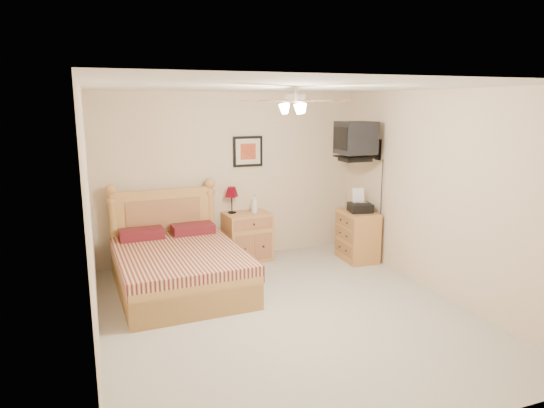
{
  "coord_description": "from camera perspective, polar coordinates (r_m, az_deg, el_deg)",
  "views": [
    {
      "loc": [
        -1.94,
        -4.74,
        2.34
      ],
      "look_at": [
        0.16,
        0.9,
        1.08
      ],
      "focal_mm": 32.0,
      "sensor_mm": 36.0,
      "label": 1
    }
  ],
  "objects": [
    {
      "name": "ceiling_fan",
      "position": [
        4.93,
        2.76,
        12.05
      ],
      "size": [
        1.14,
        1.14,
        0.28
      ],
      "primitive_type": null,
      "color": "silver",
      "rests_on": "ceiling"
    },
    {
      "name": "floor",
      "position": [
        5.63,
        1.7,
        -12.74
      ],
      "size": [
        4.5,
        4.5,
        0.0
      ],
      "primitive_type": "plane",
      "color": "#AAA599",
      "rests_on": "ground"
    },
    {
      "name": "wall_front",
      "position": [
        3.34,
        16.69,
        -7.75
      ],
      "size": [
        4.0,
        0.04,
        2.5
      ],
      "primitive_type": "cube",
      "color": "beige",
      "rests_on": "ground"
    },
    {
      "name": "wall_left",
      "position": [
        4.86,
        -20.63,
        -1.9
      ],
      "size": [
        0.04,
        4.5,
        2.5
      ],
      "primitive_type": "cube",
      "color": "beige",
      "rests_on": "ground"
    },
    {
      "name": "wall_right",
      "position": [
        6.26,
        18.99,
        1.15
      ],
      "size": [
        0.04,
        4.5,
        2.5
      ],
      "primitive_type": "cube",
      "color": "beige",
      "rests_on": "ground"
    },
    {
      "name": "wall_tv",
      "position": [
        7.13,
        10.86,
        7.36
      ],
      "size": [
        0.56,
        0.46,
        0.58
      ],
      "primitive_type": null,
      "color": "black",
      "rests_on": "wall_right"
    },
    {
      "name": "ceiling",
      "position": [
        5.12,
        1.87,
        13.62
      ],
      "size": [
        4.0,
        4.5,
        0.04
      ],
      "primitive_type": "cube",
      "color": "white",
      "rests_on": "ground"
    },
    {
      "name": "table_lamp",
      "position": [
        7.24,
        -4.76,
        0.48
      ],
      "size": [
        0.24,
        0.24,
        0.4
      ],
      "primitive_type": null,
      "rotation": [
        0.0,
        0.0,
        0.13
      ],
      "color": "#5B010F",
      "rests_on": "nightstand"
    },
    {
      "name": "magazine_upper",
      "position": [
        7.51,
        8.84,
        -0.22
      ],
      "size": [
        0.35,
        0.37,
        0.02
      ],
      "primitive_type": "imported",
      "rotation": [
        0.0,
        0.0,
        0.54
      ],
      "color": "tan",
      "rests_on": "magazine_lower"
    },
    {
      "name": "dresser",
      "position": [
        7.42,
        10.03,
        -3.7
      ],
      "size": [
        0.47,
        0.65,
        0.75
      ],
      "primitive_type": "cube",
      "rotation": [
        0.0,
        0.0,
        -0.04
      ],
      "color": "#A05E31",
      "rests_on": "ground"
    },
    {
      "name": "fax_machine",
      "position": [
        7.28,
        10.37,
        0.39
      ],
      "size": [
        0.38,
        0.39,
        0.34
      ],
      "primitive_type": null,
      "rotation": [
        0.0,
        0.0,
        -0.2
      ],
      "color": "black",
      "rests_on": "dresser"
    },
    {
      "name": "magazine_lower",
      "position": [
        7.47,
        8.88,
        -0.48
      ],
      "size": [
        0.29,
        0.34,
        0.03
      ],
      "primitive_type": "imported",
      "rotation": [
        0.0,
        0.0,
        -0.24
      ],
      "color": "#BAA991",
      "rests_on": "dresser"
    },
    {
      "name": "lotion_bottle",
      "position": [
        7.25,
        -2.07,
        0.01
      ],
      "size": [
        0.11,
        0.11,
        0.27
      ],
      "primitive_type": "imported",
      "rotation": [
        0.0,
        0.0,
        0.09
      ],
      "color": "silver",
      "rests_on": "nightstand"
    },
    {
      "name": "nightstand",
      "position": [
        7.34,
        -2.92,
        -3.82
      ],
      "size": [
        0.7,
        0.55,
        0.72
      ],
      "primitive_type": "cube",
      "rotation": [
        0.0,
        0.0,
        0.08
      ],
      "color": "#A97440",
      "rests_on": "ground"
    },
    {
      "name": "framed_picture",
      "position": [
        7.34,
        -2.87,
        6.2
      ],
      "size": [
        0.46,
        0.04,
        0.46
      ],
      "primitive_type": "cube",
      "color": "black",
      "rests_on": "wall_back"
    },
    {
      "name": "wall_back",
      "position": [
        7.33,
        -4.9,
        3.25
      ],
      "size": [
        4.0,
        0.04,
        2.5
      ],
      "primitive_type": "cube",
      "color": "beige",
      "rests_on": "ground"
    },
    {
      "name": "bed",
      "position": [
        6.17,
        -10.9,
        -4.42
      ],
      "size": [
        1.58,
        2.02,
        1.27
      ],
      "primitive_type": null,
      "rotation": [
        0.0,
        0.0,
        0.04
      ],
      "color": "#BD8545",
      "rests_on": "ground"
    }
  ]
}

